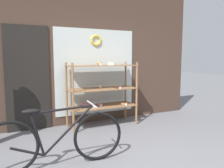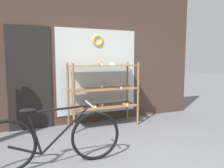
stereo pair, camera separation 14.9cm
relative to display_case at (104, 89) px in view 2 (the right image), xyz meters
The scene contains 3 objects.
storefront_facade 0.85m from the display_case, 120.07° to the left, with size 5.46×0.13×3.11m.
display_case is the anchor object (origin of this frame).
bicycle 1.95m from the display_case, 131.61° to the right, with size 1.85×0.46×0.84m.
Camera 2 is at (-1.46, -2.34, 1.46)m, focal length 35.00 mm.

